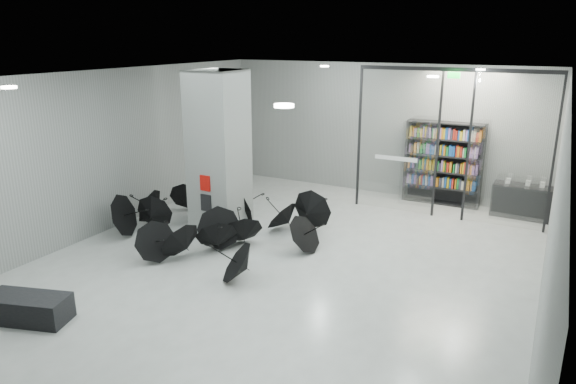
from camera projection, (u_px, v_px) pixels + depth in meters
The scene contains 10 objects.
room at pixel (265, 141), 9.91m from camera, with size 14.00×14.02×4.01m.
column at pixel (219, 152), 12.96m from camera, with size 1.20×1.20×4.00m, color slate.
fire_cabinet at pixel (205, 183), 12.61m from camera, with size 0.28×0.04×0.38m, color #A50A07.
info_panel at pixel (206, 203), 12.76m from camera, with size 0.30×0.03×0.42m, color black.
exit_sign at pixel (454, 75), 13.06m from camera, with size 0.30×0.06×0.15m, color #0CE533.
glass_partition at pixel (449, 138), 13.70m from camera, with size 5.06×0.08×4.00m.
bench at pixel (28, 308), 9.06m from camera, with size 1.43×0.61×0.46m, color black.
bookshelf at pixel (443, 163), 15.19m from camera, with size 2.20×0.44×2.42m, color black, non-canonical shape.
shop_counter at pixel (521, 201), 14.20m from camera, with size 1.50×0.60×0.90m, color black.
umbrella_cluster at pixel (214, 229), 12.57m from camera, with size 5.51×4.30×1.27m.
Camera 1 is at (4.91, -8.46, 4.75)m, focal length 32.60 mm.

